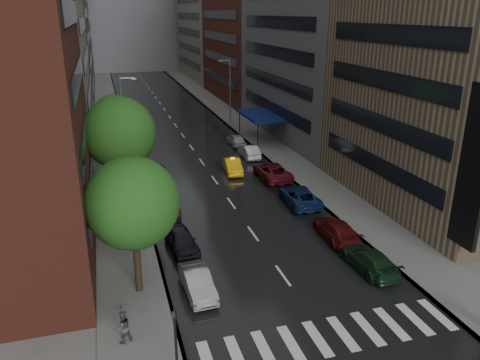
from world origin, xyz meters
The scene contains 19 objects.
ground centered at (0.00, 0.00, 0.00)m, with size 220.00×220.00×0.00m, color gray.
road centered at (0.00, 50.00, 0.01)m, with size 14.00×140.00×0.01m, color black.
sidewalk_left centered at (-9.00, 50.00, 0.07)m, with size 4.00×140.00×0.15m, color gray.
sidewalk_right centered at (9.00, 50.00, 0.07)m, with size 4.00×140.00×0.15m, color gray.
crosswalk centered at (0.20, -2.00, 0.01)m, with size 13.15×2.80×0.01m.
buildings_left centered at (-15.00, 58.79, 15.99)m, with size 8.00×108.00×38.00m.
buildings_right centered at (15.00, 56.70, 15.03)m, with size 8.05×109.10×36.00m.
building_far centered at (0.00, 118.00, 16.00)m, with size 40.00×14.00×32.00m, color slate.
tree_near centered at (-8.60, 4.64, 5.56)m, with size 5.10×5.10×8.13m.
tree_mid centered at (-8.60, 17.80, 6.26)m, with size 5.73×5.73×9.14m.
tree_far centered at (-8.60, 32.55, 4.78)m, with size 4.39×4.39×7.00m.
taxi centered at (2.26, 23.73, 0.71)m, with size 1.51×4.33×1.43m, color #EEB00C.
parked_cars_left centered at (-5.40, 13.43, 0.74)m, with size 2.14×23.49×1.53m.
parked_cars_right centered at (5.40, 16.81, 0.73)m, with size 2.75×34.74×1.57m.
ped_black_umbrella centered at (-9.71, 0.29, 1.38)m, with size 1.00×0.98×2.09m.
traffic_light centered at (-7.60, -2.84, 2.23)m, with size 0.18×0.15×3.45m.
street_lamp_left centered at (-7.72, 30.00, 4.89)m, with size 1.74×0.22×9.00m.
street_lamp_right centered at (7.72, 45.00, 4.89)m, with size 1.74×0.22×9.00m.
awning centered at (8.98, 35.00, 3.13)m, with size 4.00×8.00×3.12m.
Camera 1 is at (-9.58, -19.26, 15.26)m, focal length 35.00 mm.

